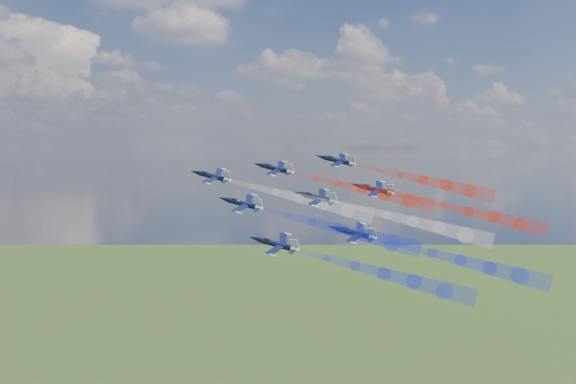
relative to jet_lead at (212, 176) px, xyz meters
name	(u,v)px	position (x,y,z in m)	size (l,w,h in m)	color
jet_lead	(212,176)	(0.00, 0.00, 0.00)	(9.54, 11.92, 3.18)	black
trail_lead	(300,198)	(18.88, -13.71, -5.05)	(3.97, 37.21, 3.97)	silver
jet_inner_left	(243,204)	(3.96, -15.26, -5.92)	(9.54, 11.92, 3.18)	black
trail_inner_left	(339,228)	(22.84, -28.97, -10.96)	(3.97, 37.21, 3.97)	#1A28DD
jet_inner_right	(275,169)	(17.26, 0.84, 1.79)	(9.54, 11.92, 3.18)	black
trail_inner_right	(362,189)	(36.14, -12.87, -3.26)	(3.97, 37.21, 3.97)	red
jet_outer_left	(276,244)	(7.22, -31.24, -13.48)	(9.54, 11.92, 3.18)	black
trail_outer_left	(384,274)	(26.09, -44.95, -18.53)	(3.97, 37.21, 3.97)	#1A28DD
jet_center_third	(317,198)	(22.54, -15.88, -4.90)	(9.54, 11.92, 3.18)	black
trail_center_third	(413,221)	(41.42, -29.59, -9.95)	(3.97, 37.21, 3.97)	silver
jet_outer_right	(337,161)	(35.53, 1.48, 3.80)	(9.54, 11.92, 3.18)	black
trail_outer_right	(423,180)	(54.40, -12.23, -1.24)	(3.97, 37.21, 3.97)	red
jet_rear_left	(354,233)	(26.13, -30.25, -11.99)	(9.54, 11.92, 3.18)	black
trail_rear_left	(461,260)	(45.00, -43.96, -17.04)	(3.97, 37.21, 3.97)	#1A28DD
jet_rear_right	(374,189)	(39.16, -14.08, -3.29)	(9.54, 11.92, 3.18)	black
trail_rear_right	(469,211)	(58.04, -27.79, -8.34)	(3.97, 37.21, 3.97)	red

